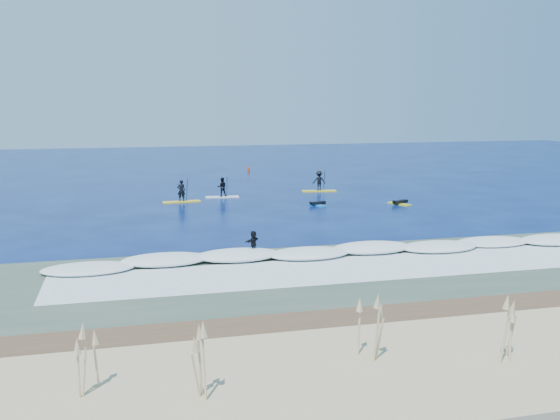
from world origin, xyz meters
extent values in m
plane|color=#030E44|center=(0.00, 0.00, 0.00)|extent=(160.00, 160.00, 0.00)
cube|color=tan|center=(0.00, -27.00, 0.00)|extent=(90.00, 7.00, 2.00)
cube|color=#503A25|center=(0.00, -21.50, 0.00)|extent=(90.00, 5.00, 0.08)
cube|color=#374B3A|center=(0.00, -14.00, 0.01)|extent=(90.00, 13.00, 0.01)
cube|color=white|center=(0.00, -10.00, 0.00)|extent=(40.00, 6.00, 0.30)
cube|color=silver|center=(0.00, -13.00, 0.00)|extent=(34.00, 5.00, 0.02)
cube|color=yellow|center=(-8.24, 11.28, 0.05)|extent=(3.33, 1.09, 0.11)
imported|color=black|center=(-8.24, 11.28, 1.05)|extent=(0.72, 0.51, 1.88)
cylinder|color=black|center=(-7.76, 11.32, 0.98)|extent=(0.11, 0.76, 2.20)
cube|color=black|center=(-7.76, 11.32, -0.05)|extent=(0.13, 0.03, 0.33)
cube|color=white|center=(-4.38, 13.18, 0.05)|extent=(3.10, 1.02, 0.10)
imported|color=black|center=(-4.38, 13.18, 0.98)|extent=(0.90, 0.73, 1.75)
cylinder|color=black|center=(-3.92, 13.14, 0.91)|extent=(0.10, 0.70, 2.04)
cube|color=black|center=(-3.92, 13.14, -0.05)|extent=(0.12, 0.03, 0.30)
cube|color=yellow|center=(5.44, 14.73, 0.06)|extent=(3.43, 1.29, 0.11)
imported|color=black|center=(5.44, 14.73, 1.07)|extent=(1.33, 0.88, 1.93)
cylinder|color=black|center=(5.93, 14.66, 1.00)|extent=(0.16, 0.77, 2.24)
cube|color=black|center=(5.93, 14.66, -0.06)|extent=(0.13, 0.03, 0.33)
cube|color=yellow|center=(9.79, 5.64, 0.05)|extent=(1.46, 2.28, 0.11)
cube|color=black|center=(9.88, 5.68, 0.23)|extent=(1.57, 1.00, 0.26)
sphere|color=black|center=(9.09, 5.32, 0.34)|extent=(0.26, 0.26, 0.26)
cube|color=#1B7ECB|center=(2.75, 6.79, 0.05)|extent=(1.10, 2.09, 0.10)
cube|color=black|center=(2.85, 6.81, 0.21)|extent=(1.44, 0.75, 0.23)
sphere|color=black|center=(2.09, 6.59, 0.31)|extent=(0.23, 0.23, 0.23)
cube|color=silver|center=(-6.01, -9.09, 0.20)|extent=(1.69, 1.62, 0.10)
imported|color=black|center=(-6.01, -9.09, 0.86)|extent=(1.09, 1.05, 1.23)
cylinder|color=red|center=(1.95, 32.77, 0.25)|extent=(0.31, 0.31, 0.49)
cone|color=red|center=(1.95, 32.77, 0.61)|extent=(0.22, 0.22, 0.24)
camera|label=1|loc=(-12.90, -42.99, 8.74)|focal=40.00mm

